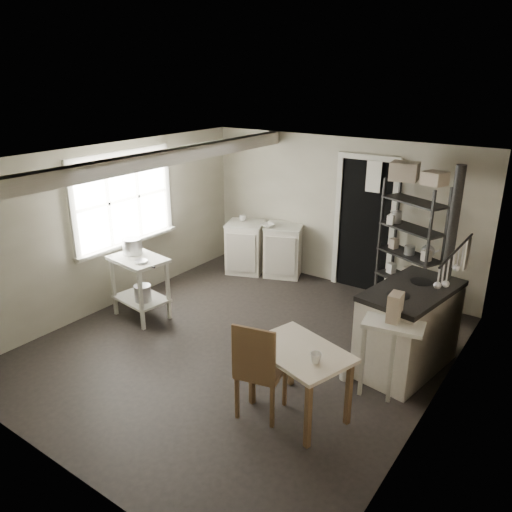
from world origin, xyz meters
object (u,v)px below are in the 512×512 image
Objects in this scene: stockpot at (132,248)px; chair at (261,369)px; prep_table at (141,290)px; work_table at (299,380)px; base_cabinets at (264,247)px; stove at (408,333)px; shelf_rack at (410,249)px; flour_sack at (400,296)px.

chair is (2.69, -0.82, -0.45)m from stockpot.
chair is at bearing -16.58° from prep_table.
prep_table reaches higher than work_table.
prep_table is 0.57m from stockpot.
work_table is (2.36, -2.86, -0.08)m from base_cabinets.
stockpot is 0.30× the size of work_table.
prep_table is 0.67× the size of base_cabinets.
stockpot is 0.27× the size of chair.
stove is at bearing 67.71° from work_table.
chair is (2.52, -0.75, 0.08)m from prep_table.
shelf_rack is 0.71m from flour_sack.
stockpot reaches higher than chair.
stockpot is 0.23× the size of stove.
prep_table is 2.35m from base_cabinets.
prep_table is 0.69× the size of stove.
chair is at bearing -16.97° from stockpot.
shelf_rack is 1.48× the size of stove.
prep_table is at bearing 168.83° from work_table.
flour_sack is (0.33, 2.94, -0.24)m from chair.
chair reaches higher than stove.
base_cabinets is (0.47, 2.30, 0.06)m from prep_table.
work_table is (2.83, -0.56, -0.02)m from prep_table.
base_cabinets is at bearing 129.53° from work_table.
work_table is (-0.08, -2.76, -0.57)m from shelf_rack.
prep_table is 3.69m from shelf_rack.
stockpot is 3.12m from work_table.
prep_table is 3.51m from stove.
base_cabinets is at bearing -158.25° from shelf_rack.
shelf_rack reaches higher than flour_sack.
shelf_rack is 1.97× the size of work_table.
stove is at bearing -67.14° from flour_sack.
chair is at bearing -96.37° from flour_sack.
prep_table is at bearing -142.46° from flour_sack.
stockpot is at bearing 149.98° from chair.
work_table is (-0.58, -1.41, -0.06)m from stove.
prep_table is 3.07× the size of stockpot.
prep_table is 3.59m from flour_sack.
prep_table is at bearing -123.17° from base_cabinets.
stove is at bearing -45.52° from shelf_rack.
base_cabinets is 3.27m from stove.
shelf_rack reaches higher than base_cabinets.
base_cabinets reaches higher than flour_sack.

